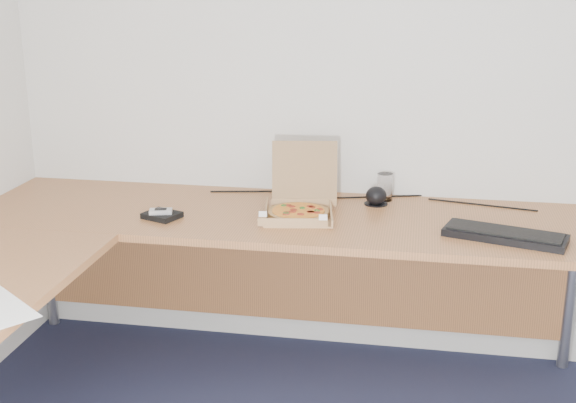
% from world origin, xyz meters
% --- Properties ---
extents(room_shell, '(3.50, 3.50, 2.50)m').
position_xyz_m(room_shell, '(0.00, 0.00, 1.25)').
color(room_shell, silver).
rests_on(room_shell, ground).
extents(desk, '(2.50, 2.20, 0.73)m').
position_xyz_m(desk, '(-0.82, 0.97, 0.70)').
color(desk, '#A36538').
rests_on(desk, ground).
extents(pizza_box, '(0.27, 0.31, 0.27)m').
position_xyz_m(pizza_box, '(-0.42, 1.38, 0.76)').
color(pizza_box, tan).
rests_on(pizza_box, desk).
extents(drinking_glass, '(0.07, 0.07, 0.12)m').
position_xyz_m(drinking_glass, '(-0.10, 1.66, 0.79)').
color(drinking_glass, white).
rests_on(drinking_glass, desk).
extents(keyboard, '(0.46, 0.27, 0.03)m').
position_xyz_m(keyboard, '(0.36, 1.25, 0.74)').
color(keyboard, black).
rests_on(keyboard, desk).
extents(wallet, '(0.16, 0.15, 0.02)m').
position_xyz_m(wallet, '(-0.95, 1.26, 0.74)').
color(wallet, black).
rests_on(wallet, desk).
extents(phone, '(0.10, 0.07, 0.02)m').
position_xyz_m(phone, '(-0.95, 1.25, 0.76)').
color(phone, '#B2B5BA').
rests_on(phone, wallet).
extents(dome_speaker, '(0.10, 0.10, 0.08)m').
position_xyz_m(dome_speaker, '(-0.13, 1.60, 0.77)').
color(dome_speaker, black).
rests_on(dome_speaker, desk).
extents(cable_bundle, '(0.67, 0.14, 0.01)m').
position_xyz_m(cable_bundle, '(-0.20, 1.68, 0.73)').
color(cable_bundle, black).
rests_on(cable_bundle, desk).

